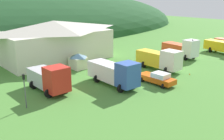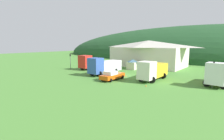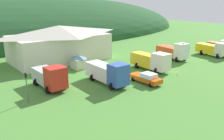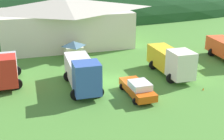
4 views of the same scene
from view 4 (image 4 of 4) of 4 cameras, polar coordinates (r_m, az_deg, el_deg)
The scene contains 10 objects.
ground_plane at distance 32.81m, azimuth 0.82°, elevation -2.19°, with size 200.00×200.00×0.00m, color #477F33.
forested_hill_backdrop at distance 86.96m, azimuth -10.92°, elevation 11.46°, with size 149.06×60.00×28.14m, color #1E4723.
depot_building at distance 47.23m, azimuth -8.82°, elevation 9.18°, with size 20.36×12.02×7.20m.
play_shed_cream at distance 40.14m, azimuth -7.24°, elevation 3.78°, with size 2.44×2.67×2.50m.
crane_truck_red at distance 33.47m, azimuth -19.73°, elevation 0.30°, with size 3.37×6.83×3.54m.
box_truck_blue at distance 30.52m, azimuth -5.71°, elevation -0.41°, with size 3.35×8.17×3.60m.
heavy_rig_striped at distance 34.59m, azimuth 11.18°, elevation 1.79°, with size 3.14×7.75×3.47m.
service_pickup_orange at distance 29.11m, azimuth 4.91°, elevation -3.48°, with size 2.43×5.27×1.66m.
traffic_cone_near_pickup at distance 32.06m, azimuth 16.89°, elevation -3.65°, with size 0.36×0.36×0.52m, color orange.
traffic_cone_mid_row at distance 33.01m, azimuth 2.80°, elevation -2.07°, with size 0.36×0.36×0.64m, color orange.
Camera 4 is at (-9.35, -28.90, 12.39)m, focal length 48.25 mm.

